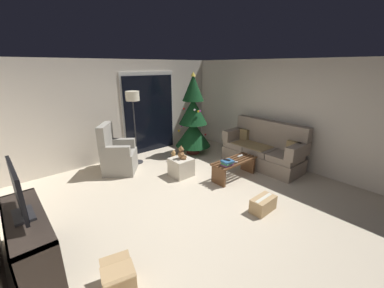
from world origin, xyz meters
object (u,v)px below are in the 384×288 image
(book_stack, at_px, (227,163))
(cardboard_box_open_near_shelf, at_px, (119,279))
(armchair, at_px, (117,155))
(television, at_px, (18,191))
(christmas_tree, at_px, (193,119))
(remote_silver, at_px, (234,162))
(teddy_bear_chestnut, at_px, (181,153))
(cell_phone, at_px, (227,160))
(coffee_table, at_px, (234,166))
(couch, at_px, (263,150))
(remote_white, at_px, (240,156))
(media_shelf, at_px, (29,248))
(cardboard_box_taped_mid_floor, at_px, (263,204))
(ottoman, at_px, (181,167))
(teddy_bear_honey_by_tree, at_px, (173,156))
(floor_lamp, at_px, (133,103))

(book_stack, xyz_separation_m, cardboard_box_open_near_shelf, (-2.76, -0.88, -0.33))
(armchair, bearing_deg, television, -134.58)
(armchair, bearing_deg, christmas_tree, -4.77)
(remote_silver, height_order, teddy_bear_chestnut, teddy_bear_chestnut)
(cell_phone, height_order, armchair, armchair)
(coffee_table, bearing_deg, couch, -0.11)
(cell_phone, bearing_deg, remote_white, -5.27)
(cardboard_box_open_near_shelf, bearing_deg, cell_phone, 18.08)
(couch, distance_m, media_shelf, 4.85)
(media_shelf, height_order, cardboard_box_open_near_shelf, media_shelf)
(television, bearing_deg, armchair, 45.42)
(cardboard_box_taped_mid_floor, bearing_deg, armchair, 110.95)
(christmas_tree, bearing_deg, remote_silver, -103.93)
(teddy_bear_chestnut, bearing_deg, cell_phone, -62.52)
(remote_silver, relative_size, cardboard_box_taped_mid_floor, 0.33)
(remote_silver, distance_m, media_shelf, 3.66)
(media_shelf, bearing_deg, ottoman, 17.34)
(couch, distance_m, armchair, 3.47)
(cell_phone, xyz_separation_m, ottoman, (-0.47, 0.90, -0.33))
(television, bearing_deg, teddy_bear_honey_by_tree, 26.87)
(remote_white, distance_m, television, 4.05)
(couch, bearing_deg, book_stack, -176.53)
(media_shelf, bearing_deg, cell_phone, 0.34)
(ottoman, bearing_deg, cell_phone, -62.35)
(couch, height_order, christmas_tree, christmas_tree)
(media_shelf, distance_m, cardboard_box_open_near_shelf, 1.13)
(cell_phone, height_order, television, television)
(remote_white, bearing_deg, cardboard_box_taped_mid_floor, -38.40)
(couch, height_order, book_stack, couch)
(christmas_tree, distance_m, ottoman, 1.67)
(teddy_bear_honey_by_tree, bearing_deg, remote_white, -66.13)
(coffee_table, relative_size, christmas_tree, 0.50)
(ottoman, bearing_deg, cardboard_box_open_near_shelf, -141.73)
(cardboard_box_open_near_shelf, bearing_deg, media_shelf, 127.27)
(armchair, relative_size, floor_lamp, 0.63)
(media_shelf, bearing_deg, couch, 1.01)
(couch, relative_size, christmas_tree, 0.88)
(armchair, xyz_separation_m, television, (-1.95, -1.98, 0.65))
(remote_silver, height_order, ottoman, remote_silver)
(cell_phone, bearing_deg, armchair, 108.46)
(floor_lamp, xyz_separation_m, media_shelf, (-2.58, -2.23, -1.16))
(cardboard_box_open_near_shelf, bearing_deg, remote_silver, 16.66)
(christmas_tree, xyz_separation_m, cardboard_box_taped_mid_floor, (-0.95, -2.91, -0.85))
(remote_white, height_order, armchair, armchair)
(book_stack, bearing_deg, cardboard_box_taped_mid_floor, -104.12)
(book_stack, xyz_separation_m, media_shelf, (-3.43, 0.00, -0.12))
(remote_silver, height_order, book_stack, book_stack)
(cell_phone, height_order, teddy_bear_honey_by_tree, cell_phone)
(remote_silver, bearing_deg, media_shelf, -35.25)
(coffee_table, height_order, christmas_tree, christmas_tree)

